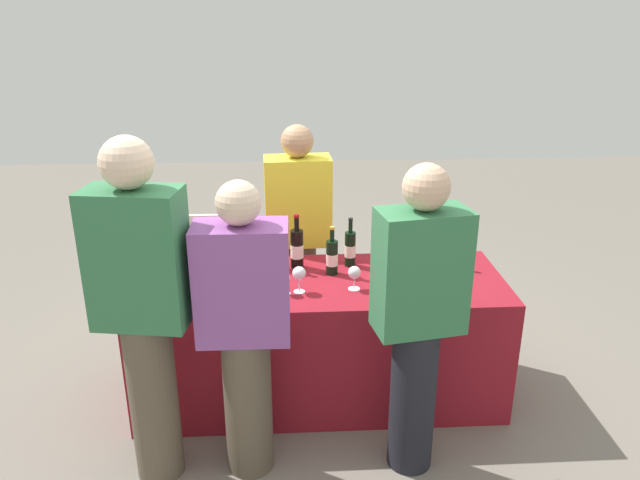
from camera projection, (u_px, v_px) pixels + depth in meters
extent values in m
plane|color=slate|center=(320.00, 391.00, 3.82)|extent=(12.00, 12.00, 0.00)
cube|color=maroon|center=(320.00, 338.00, 3.68)|extent=(2.14, 0.78, 0.76)
cylinder|color=black|center=(277.00, 251.00, 3.66)|extent=(0.07, 0.07, 0.23)
cylinder|color=black|center=(276.00, 227.00, 3.60)|extent=(0.03, 0.03, 0.07)
cylinder|color=maroon|center=(276.00, 220.00, 3.59)|extent=(0.03, 0.03, 0.02)
cylinder|color=silver|center=(277.00, 253.00, 3.66)|extent=(0.07, 0.07, 0.08)
cylinder|color=black|center=(297.00, 249.00, 3.68)|extent=(0.08, 0.08, 0.24)
cylinder|color=black|center=(297.00, 224.00, 3.62)|extent=(0.03, 0.03, 0.08)
cylinder|color=maroon|center=(296.00, 216.00, 3.60)|extent=(0.03, 0.03, 0.02)
cylinder|color=silver|center=(297.00, 251.00, 3.68)|extent=(0.08, 0.08, 0.08)
cylinder|color=black|center=(332.00, 258.00, 3.60)|extent=(0.07, 0.07, 0.21)
cylinder|color=black|center=(332.00, 235.00, 3.55)|extent=(0.03, 0.03, 0.07)
cylinder|color=gold|center=(332.00, 228.00, 3.53)|extent=(0.03, 0.03, 0.02)
cylinder|color=silver|center=(332.00, 259.00, 3.60)|extent=(0.07, 0.07, 0.07)
cylinder|color=black|center=(350.00, 249.00, 3.71)|extent=(0.07, 0.07, 0.21)
cylinder|color=black|center=(351.00, 227.00, 3.66)|extent=(0.03, 0.03, 0.08)
cylinder|color=black|center=(351.00, 219.00, 3.64)|extent=(0.03, 0.03, 0.02)
cylinder|color=silver|center=(350.00, 251.00, 3.71)|extent=(0.07, 0.07, 0.07)
cylinder|color=black|center=(394.00, 248.00, 3.72)|extent=(0.07, 0.07, 0.22)
cylinder|color=black|center=(395.00, 225.00, 3.67)|extent=(0.03, 0.03, 0.07)
cylinder|color=maroon|center=(395.00, 218.00, 3.65)|extent=(0.03, 0.03, 0.02)
cylinder|color=silver|center=(393.00, 250.00, 3.72)|extent=(0.07, 0.07, 0.08)
cylinder|color=black|center=(438.00, 247.00, 3.71)|extent=(0.07, 0.07, 0.23)
cylinder|color=black|center=(440.00, 224.00, 3.66)|extent=(0.03, 0.03, 0.07)
cylinder|color=maroon|center=(441.00, 217.00, 3.64)|extent=(0.03, 0.03, 0.02)
cylinder|color=silver|center=(438.00, 249.00, 3.72)|extent=(0.07, 0.07, 0.08)
cylinder|color=silver|center=(209.00, 291.00, 3.41)|extent=(0.06, 0.06, 0.00)
cylinder|color=silver|center=(209.00, 284.00, 3.40)|extent=(0.01, 0.01, 0.07)
sphere|color=silver|center=(208.00, 274.00, 3.38)|extent=(0.06, 0.06, 0.06)
cylinder|color=silver|center=(285.00, 294.00, 3.38)|extent=(0.06, 0.06, 0.00)
cylinder|color=silver|center=(285.00, 288.00, 3.37)|extent=(0.01, 0.01, 0.07)
sphere|color=silver|center=(285.00, 278.00, 3.34)|extent=(0.06, 0.06, 0.06)
sphere|color=#590C19|center=(285.00, 280.00, 3.35)|extent=(0.03, 0.03, 0.03)
cylinder|color=silver|center=(299.00, 292.00, 3.40)|extent=(0.06, 0.06, 0.00)
cylinder|color=silver|center=(299.00, 285.00, 3.39)|extent=(0.01, 0.01, 0.08)
sphere|color=silver|center=(299.00, 273.00, 3.36)|extent=(0.08, 0.08, 0.08)
cylinder|color=silver|center=(354.00, 289.00, 3.44)|extent=(0.07, 0.07, 0.00)
cylinder|color=silver|center=(354.00, 283.00, 3.42)|extent=(0.01, 0.01, 0.07)
sphere|color=silver|center=(354.00, 272.00, 3.40)|extent=(0.07, 0.07, 0.07)
sphere|color=#590C19|center=(354.00, 275.00, 3.40)|extent=(0.04, 0.04, 0.04)
cylinder|color=silver|center=(402.00, 292.00, 3.40)|extent=(0.07, 0.07, 0.00)
cylinder|color=silver|center=(402.00, 287.00, 3.39)|extent=(0.01, 0.01, 0.06)
sphere|color=silver|center=(402.00, 277.00, 3.37)|extent=(0.07, 0.07, 0.07)
cylinder|color=silver|center=(180.00, 266.00, 3.51)|extent=(0.21, 0.21, 0.18)
cylinder|color=brown|center=(299.00, 295.00, 4.22)|extent=(0.23, 0.23, 0.77)
cube|color=yellow|center=(298.00, 201.00, 3.98)|extent=(0.44, 0.25, 0.58)
sphere|color=tan|center=(297.00, 141.00, 3.84)|extent=(0.21, 0.21, 0.21)
cylinder|color=brown|center=(154.00, 400.00, 3.02)|extent=(0.24, 0.24, 0.86)
cube|color=#337247|center=(137.00, 259.00, 2.75)|extent=(0.46, 0.30, 0.65)
sphere|color=beige|center=(126.00, 163.00, 2.59)|extent=(0.23, 0.23, 0.23)
cylinder|color=brown|center=(248.00, 403.00, 3.08)|extent=(0.24, 0.24, 0.76)
cube|color=#8C4C99|center=(242.00, 283.00, 2.84)|extent=(0.44, 0.24, 0.57)
sphere|color=beige|center=(238.00, 203.00, 2.70)|extent=(0.21, 0.21, 0.21)
cylinder|color=black|center=(413.00, 398.00, 3.09)|extent=(0.23, 0.23, 0.80)
cube|color=#337247|center=(421.00, 271.00, 2.84)|extent=(0.45, 0.30, 0.60)
sphere|color=#D8AD8C|center=(426.00, 187.00, 2.70)|extent=(0.22, 0.22, 0.22)
cube|color=white|center=(194.00, 267.00, 4.59)|extent=(0.53, 0.04, 0.83)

